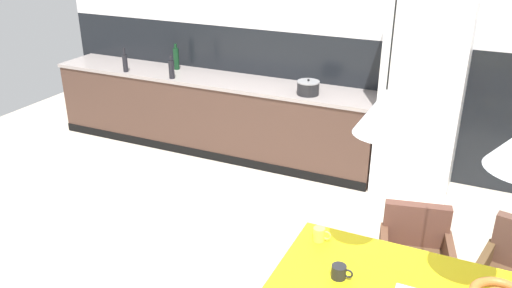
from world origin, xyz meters
The scene contains 11 objects.
back_wall_splashback_dark centered at (0.00, 2.74, 0.72)m, with size 7.36×0.12×1.44m, color black.
kitchen_counter centered at (-1.54, 2.38, 0.45)m, with size 4.02×0.63×0.90m.
refrigerator_column centered at (0.85, 2.38, 1.04)m, with size 0.75×0.60×2.07m, color silver.
armchair_near_window centered at (1.14, 0.57, 0.48)m, with size 0.57×0.56×0.75m.
mug_dark_espresso centered at (0.84, -0.30, 0.78)m, with size 0.13×0.09×0.08m.
mug_short_terracotta centered at (0.62, 0.00, 0.79)m, with size 0.12×0.07×0.09m.
cooking_pot centered at (-0.28, 2.26, 0.97)m, with size 0.24×0.24×0.17m.
bottle_spice_small centered at (-2.05, 2.50, 1.04)m, with size 0.07×0.07×0.31m.
bottle_oil_tall centered at (-1.89, 2.15, 1.01)m, with size 0.06×0.06×0.27m.
bottle_vinegar_dark centered at (-2.54, 2.15, 1.02)m, with size 0.06×0.06×0.29m.
pendant_lamp_over_table_near centered at (0.98, -0.22, 1.74)m, with size 0.30×0.30×1.20m.
Camera 1 is at (1.41, -2.65, 2.61)m, focal length 36.40 mm.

